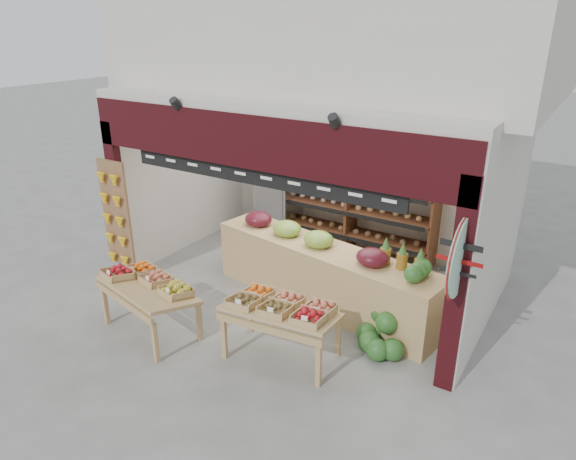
# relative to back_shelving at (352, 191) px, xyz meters

# --- Properties ---
(ground) EXTENTS (60.00, 60.00, 0.00)m
(ground) POSITION_rel_back_shelving_xyz_m (-0.04, -1.94, -1.17)
(ground) COLOR slate
(ground) RESTS_ON ground
(shop_structure) EXTENTS (6.36, 5.12, 5.40)m
(shop_structure) POSITION_rel_back_shelving_xyz_m (-0.04, -0.32, 2.75)
(shop_structure) COLOR beige
(shop_structure) RESTS_ON ground
(banana_board) EXTENTS (0.60, 0.15, 1.80)m
(banana_board) POSITION_rel_back_shelving_xyz_m (-2.77, -3.11, -0.05)
(banana_board) COLOR #8A5D3E
(banana_board) RESTS_ON ground
(gift_sign) EXTENTS (0.04, 0.93, 0.92)m
(gift_sign) POSITION_rel_back_shelving_xyz_m (2.71, -3.08, 0.58)
(gift_sign) COLOR #A1CBB7
(gift_sign) RESTS_ON ground
(back_shelving) EXTENTS (3.21, 0.53, 1.96)m
(back_shelving) POSITION_rel_back_shelving_xyz_m (0.00, 0.00, 0.00)
(back_shelving) COLOR brown
(back_shelving) RESTS_ON ground
(refrigerator) EXTENTS (0.75, 0.75, 1.89)m
(refrigerator) POSITION_rel_back_shelving_xyz_m (-1.54, -0.10, -0.23)
(refrigerator) COLOR #A8ABAF
(refrigerator) RESTS_ON ground
(cardboard_stack) EXTENTS (0.96, 0.70, 0.61)m
(cardboard_stack) POSITION_rel_back_shelving_xyz_m (-1.16, -1.42, -0.95)
(cardboard_stack) COLOR beige
(cardboard_stack) RESTS_ON ground
(mid_counter) EXTENTS (3.87, 1.36, 1.18)m
(mid_counter) POSITION_rel_back_shelving_xyz_m (0.52, -2.05, -0.65)
(mid_counter) COLOR tan
(mid_counter) RESTS_ON ground
(display_table_left) EXTENTS (1.57, 1.08, 0.93)m
(display_table_left) POSITION_rel_back_shelving_xyz_m (-1.21, -3.94, -0.47)
(display_table_left) COLOR tan
(display_table_left) RESTS_ON ground
(display_table_right) EXTENTS (1.51, 0.96, 0.93)m
(display_table_right) POSITION_rel_back_shelving_xyz_m (0.73, -3.53, -0.45)
(display_table_right) COLOR tan
(display_table_right) RESTS_ON ground
(watermelon_pile) EXTENTS (0.73, 0.75, 0.57)m
(watermelon_pile) POSITION_rel_back_shelving_xyz_m (1.77, -2.68, -0.95)
(watermelon_pile) COLOR #1B4C19
(watermelon_pile) RESTS_ON ground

